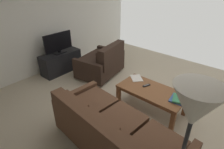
% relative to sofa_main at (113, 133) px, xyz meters
% --- Properties ---
extents(ground_plane, '(5.79, 5.67, 0.01)m').
position_rel_sofa_main_xyz_m(ground_plane, '(0.26, -1.17, -0.36)').
color(ground_plane, '#B7A88E').
extents(wall_right, '(0.12, 5.67, 2.53)m').
position_rel_sofa_main_xyz_m(wall_right, '(3.15, -1.17, 0.90)').
color(wall_right, silver).
rests_on(wall_right, ground).
extents(sofa_main, '(2.07, 1.03, 0.82)m').
position_rel_sofa_main_xyz_m(sofa_main, '(0.00, 0.00, 0.00)').
color(sofa_main, black).
rests_on(sofa_main, ground).
extents(loveseat_near, '(1.03, 1.28, 0.87)m').
position_rel_sofa_main_xyz_m(loveseat_near, '(1.76, -1.61, -0.00)').
color(loveseat_near, black).
rests_on(loveseat_near, ground).
extents(coffee_table, '(1.23, 0.63, 0.45)m').
position_rel_sofa_main_xyz_m(coffee_table, '(0.09, -1.22, 0.02)').
color(coffee_table, brown).
rests_on(coffee_table, ground).
extents(floor_lamp, '(0.31, 0.31, 1.78)m').
position_rel_sofa_main_xyz_m(floor_lamp, '(-1.02, 0.44, 1.14)').
color(floor_lamp, '#262628').
rests_on(floor_lamp, ground).
extents(tv_stand, '(0.42, 1.07, 0.54)m').
position_rel_sofa_main_xyz_m(tv_stand, '(2.74, -1.04, -0.09)').
color(tv_stand, black).
rests_on(tv_stand, ground).
extents(flat_tv, '(0.20, 0.79, 0.52)m').
position_rel_sofa_main_xyz_m(flat_tv, '(2.74, -1.04, 0.45)').
color(flat_tv, black).
rests_on(flat_tv, tv_stand).
extents(book_stack, '(0.30, 0.33, 0.05)m').
position_rel_sofa_main_xyz_m(book_stack, '(-0.41, -1.23, 0.11)').
color(book_stack, '#385693').
rests_on(book_stack, coffee_table).
extents(tv_remote, '(0.10, 0.17, 0.02)m').
position_rel_sofa_main_xyz_m(tv_remote, '(0.24, -1.27, 0.10)').
color(tv_remote, black).
rests_on(tv_remote, coffee_table).
extents(loose_magazine, '(0.36, 0.35, 0.01)m').
position_rel_sofa_main_xyz_m(loose_magazine, '(0.56, -1.39, 0.09)').
color(loose_magazine, silver).
rests_on(loose_magazine, coffee_table).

